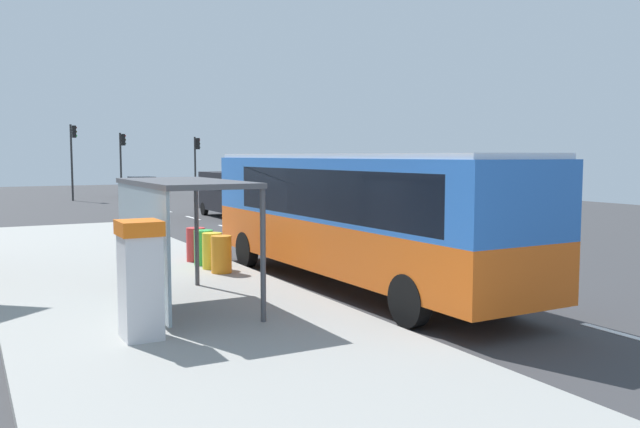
{
  "coord_description": "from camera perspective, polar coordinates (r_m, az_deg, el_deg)",
  "views": [
    {
      "loc": [
        -9.92,
        -13.23,
        3.17
      ],
      "look_at": [
        -1.0,
        3.19,
        1.5
      ],
      "focal_mm": 37.0,
      "sensor_mm": 36.0,
      "label": 1
    }
  ],
  "objects": [
    {
      "name": "traffic_light_median",
      "position": [
        50.44,
        -16.75,
        4.92
      ],
      "size": [
        0.49,
        0.28,
        4.8
      ],
      "color": "#2D2D2D",
      "rests_on": "ground"
    },
    {
      "name": "lane_stripe_seg_4",
      "position": [
        29.24,
        -7.98,
        -1.16
      ],
      "size": [
        0.16,
        2.2,
        0.01
      ],
      "primitive_type": "cube",
      "color": "silver",
      "rests_on": "ground"
    },
    {
      "name": "ticket_machine",
      "position": [
        11.16,
        -15.27,
        -5.4
      ],
      "size": [
        0.66,
        0.76,
        1.94
      ],
      "color": "silver",
      "rests_on": "sidewalk_platform"
    },
    {
      "name": "lane_stripe_seg_2",
      "position": [
        20.26,
        2.02,
        -3.88
      ],
      "size": [
        0.16,
        2.2,
        0.01
      ],
      "primitive_type": "cube",
      "color": "silver",
      "rests_on": "ground"
    },
    {
      "name": "lane_stripe_seg_0",
      "position": [
        12.87,
        25.6,
        -9.63
      ],
      "size": [
        0.16,
        2.2,
        0.01
      ],
      "primitive_type": "cube",
      "color": "silver",
      "rests_on": "ground"
    },
    {
      "name": "lane_stripe_seg_6",
      "position": [
        38.73,
        -13.18,
        0.28
      ],
      "size": [
        0.16,
        2.2,
        0.01
      ],
      "primitive_type": "cube",
      "color": "silver",
      "rests_on": "ground"
    },
    {
      "name": "recycling_bin_orange",
      "position": [
        16.99,
        -8.53,
        -3.46
      ],
      "size": [
        0.52,
        0.52,
        0.95
      ],
      "primitive_type": "cylinder",
      "color": "orange",
      "rests_on": "sidewalk_platform"
    },
    {
      "name": "sidewalk_platform",
      "position": [
        15.93,
        -15.29,
        -6.22
      ],
      "size": [
        6.2,
        30.0,
        0.18
      ],
      "primitive_type": "cube",
      "color": "#999993",
      "rests_on": "ground"
    },
    {
      "name": "lane_stripe_seg_1",
      "position": [
        16.22,
        11.08,
        -6.24
      ],
      "size": [
        0.16,
        2.2,
        0.01
      ],
      "primitive_type": "cube",
      "color": "silver",
      "rests_on": "ground"
    },
    {
      "name": "recycling_bin_green",
      "position": [
        18.3,
        -10.03,
        -2.87
      ],
      "size": [
        0.52,
        0.52,
        0.95
      ],
      "primitive_type": "cylinder",
      "color": "green",
      "rests_on": "sidewalk_platform"
    },
    {
      "name": "lane_stripe_seg_3",
      "position": [
        24.65,
        -3.89,
        -2.28
      ],
      "size": [
        0.16,
        2.2,
        0.01
      ],
      "primitive_type": "cube",
      "color": "silver",
      "rests_on": "ground"
    },
    {
      "name": "recycling_bin_red",
      "position": [
        18.96,
        -10.7,
        -2.61
      ],
      "size": [
        0.52,
        0.52,
        0.95
      ],
      "primitive_type": "cylinder",
      "color": "red",
      "rests_on": "sidewalk_platform"
    },
    {
      "name": "sedan_near",
      "position": [
        52.88,
        -15.12,
        2.35
      ],
      "size": [
        1.98,
        4.47,
        1.52
      ],
      "color": "black",
      "rests_on": "ground"
    },
    {
      "name": "lane_stripe_seg_5",
      "position": [
        33.95,
        -10.94,
        -0.34
      ],
      "size": [
        0.16,
        2.2,
        0.01
      ],
      "primitive_type": "cube",
      "color": "silver",
      "rests_on": "ground"
    },
    {
      "name": "bus",
      "position": [
        15.81,
        2.88,
        0.28
      ],
      "size": [
        2.68,
        11.05,
        3.21
      ],
      "color": "orange",
      "rests_on": "ground"
    },
    {
      "name": "traffic_light_far_side",
      "position": [
        49.05,
        -20.6,
        5.17
      ],
      "size": [
        0.49,
        0.28,
        5.3
      ],
      "color": "#2D2D2D",
      "rests_on": "ground"
    },
    {
      "name": "bus_shelter",
      "position": [
        13.15,
        -12.95,
        0.3
      ],
      "size": [
        1.8,
        4.0,
        2.5
      ],
      "color": "#4C4C51",
      "rests_on": "sidewalk_platform"
    },
    {
      "name": "recycling_bin_yellow",
      "position": [
        17.65,
        -9.31,
        -3.16
      ],
      "size": [
        0.52,
        0.52,
        0.95
      ],
      "primitive_type": "cylinder",
      "color": "yellow",
      "rests_on": "sidewalk_platform"
    },
    {
      "name": "ground_plane",
      "position": [
        29.16,
        -8.44,
        -1.23
      ],
      "size": [
        56.0,
        92.0,
        0.04
      ],
      "primitive_type": "cube",
      "color": "#38383A"
    },
    {
      "name": "traffic_light_near_side",
      "position": [
        50.2,
        -10.64,
        4.86
      ],
      "size": [
        0.49,
        0.28,
        4.53
      ],
      "color": "#2D2D2D",
      "rests_on": "ground"
    },
    {
      "name": "lane_stripe_seg_7",
      "position": [
        43.56,
        -14.92,
        0.77
      ],
      "size": [
        0.16,
        2.2,
        0.01
      ],
      "primitive_type": "cube",
      "color": "silver",
      "rests_on": "ground"
    },
    {
      "name": "white_van",
      "position": [
        33.8,
        -7.45,
        1.96
      ],
      "size": [
        2.06,
        5.21,
        2.3
      ],
      "color": "black",
      "rests_on": "ground"
    }
  ]
}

